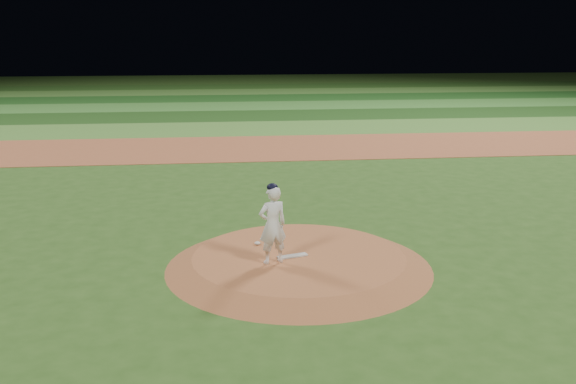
{
  "coord_description": "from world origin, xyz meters",
  "views": [
    {
      "loc": [
        -1.62,
        -12.43,
        4.76
      ],
      "look_at": [
        0.0,
        2.0,
        1.1
      ],
      "focal_mm": 40.0,
      "sensor_mm": 36.0,
      "label": 1
    }
  ],
  "objects_px": {
    "pitchers_mound": "(299,261)",
    "pitching_rubber": "(292,256)",
    "pitcher_on_mound": "(273,224)",
    "rosin_bag": "(257,243)"
  },
  "relations": [
    {
      "from": "pitchers_mound",
      "to": "pitching_rubber",
      "type": "xyz_separation_m",
      "value": [
        -0.14,
        -0.07,
        0.14
      ]
    },
    {
      "from": "pitchers_mound",
      "to": "pitching_rubber",
      "type": "relative_size",
      "value": 8.65
    },
    {
      "from": "pitchers_mound",
      "to": "pitching_rubber",
      "type": "distance_m",
      "value": 0.21
    },
    {
      "from": "pitching_rubber",
      "to": "rosin_bag",
      "type": "relative_size",
      "value": 4.88
    },
    {
      "from": "pitchers_mound",
      "to": "rosin_bag",
      "type": "xyz_separation_m",
      "value": [
        -0.81,
        0.77,
        0.16
      ]
    },
    {
      "from": "pitchers_mound",
      "to": "pitcher_on_mound",
      "type": "bearing_deg",
      "value": -146.8
    },
    {
      "from": "pitching_rubber",
      "to": "pitcher_on_mound",
      "type": "distance_m",
      "value": 0.95
    },
    {
      "from": "rosin_bag",
      "to": "pitcher_on_mound",
      "type": "height_order",
      "value": "pitcher_on_mound"
    },
    {
      "from": "pitching_rubber",
      "to": "rosin_bag",
      "type": "height_order",
      "value": "rosin_bag"
    },
    {
      "from": "pitching_rubber",
      "to": "pitcher_on_mound",
      "type": "height_order",
      "value": "pitcher_on_mound"
    }
  ]
}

